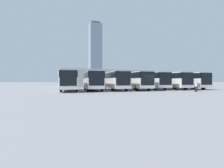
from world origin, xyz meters
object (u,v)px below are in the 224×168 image
at_px(bus_4, 115,80).
at_px(bus_5, 93,80).
at_px(bus_1, 170,80).
at_px(pedestrian, 196,86).
at_px(bus_3, 135,80).
at_px(bus_2, 151,80).
at_px(bus_6, 69,80).
at_px(bus_0, 187,80).

relative_size(bus_4, bus_5, 1.00).
relative_size(bus_1, pedestrian, 7.17).
height_order(bus_1, bus_5, same).
bearing_deg(bus_5, bus_3, -177.73).
xyz_separation_m(bus_2, pedestrian, (-1.71, 9.64, -0.92)).
xyz_separation_m(bus_4, bus_6, (7.89, -0.11, 0.00)).
xyz_separation_m(bus_5, bus_6, (3.94, 0.30, 0.00)).
bearing_deg(bus_3, pedestrian, 130.05).
height_order(bus_1, bus_2, same).
relative_size(bus_3, bus_4, 1.00).
height_order(bus_0, bus_4, same).
height_order(bus_4, bus_5, same).
distance_m(bus_0, bus_6, 23.67).
relative_size(bus_1, bus_6, 1.00).
relative_size(bus_2, bus_6, 1.00).
height_order(bus_3, bus_6, same).
distance_m(bus_5, bus_6, 3.96).
relative_size(bus_2, pedestrian, 7.17).
bearing_deg(pedestrian, bus_1, 107.94).
xyz_separation_m(bus_2, bus_3, (3.94, 0.95, 0.00)).
bearing_deg(bus_1, bus_0, -176.42).
bearing_deg(bus_5, bus_1, -174.54).
xyz_separation_m(bus_1, bus_5, (15.78, -0.43, 0.00)).
bearing_deg(pedestrian, bus_6, -175.33).
xyz_separation_m(bus_2, bus_6, (15.78, 0.59, 0.00)).
distance_m(bus_1, bus_2, 4.01).
distance_m(bus_4, bus_5, 3.96).
relative_size(bus_2, bus_5, 1.00).
bearing_deg(bus_1, bus_2, -3.37).
height_order(bus_1, bus_6, same).
bearing_deg(bus_4, bus_5, 1.15).
bearing_deg(bus_4, pedestrian, 144.04).
distance_m(bus_1, bus_4, 11.83).
bearing_deg(bus_0, bus_1, 3.58).
height_order(bus_3, bus_5, same).
distance_m(bus_2, bus_6, 15.79).
relative_size(bus_6, pedestrian, 7.17).
distance_m(bus_4, bus_6, 7.89).
relative_size(bus_0, bus_3, 1.00).
bearing_deg(bus_3, bus_1, -171.35).
bearing_deg(bus_5, bus_6, 11.33).
bearing_deg(bus_6, bus_4, -173.77).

